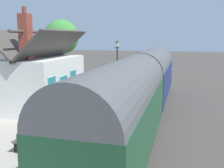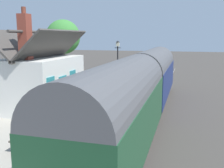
{
  "view_description": "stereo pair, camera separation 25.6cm",
  "coord_description": "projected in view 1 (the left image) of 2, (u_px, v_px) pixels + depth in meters",
  "views": [
    {
      "loc": [
        -18.64,
        -3.36,
        5.31
      ],
      "look_at": [
        -0.67,
        1.5,
        1.98
      ],
      "focal_mm": 42.74,
      "sensor_mm": 36.0,
      "label": 1
    },
    {
      "loc": [
        -18.57,
        -3.61,
        5.31
      ],
      "look_at": [
        -0.67,
        1.5,
        1.98
      ],
      "focal_mm": 42.74,
      "sensor_mm": 36.0,
      "label": 2
    }
  ],
  "objects": [
    {
      "name": "planter_edge_far",
      "position": [
        77.0,
        80.0,
        24.06
      ],
      "size": [
        0.51,
        0.51,
        0.81
      ],
      "color": "gray",
      "rests_on": "platform"
    },
    {
      "name": "platform",
      "position": [
        86.0,
        100.0,
        20.39
      ],
      "size": [
        32.0,
        5.5,
        0.98
      ],
      "primitive_type": "cube",
      "color": "#A39B8C",
      "rests_on": "ground"
    },
    {
      "name": "rail_far",
      "position": [
        137.0,
        109.0,
        19.45
      ],
      "size": [
        52.0,
        0.08,
        0.14
      ],
      "primitive_type": "cube",
      "color": "gray",
      "rests_on": "ground"
    },
    {
      "name": "planter_corner_building",
      "position": [
        102.0,
        80.0,
        25.4
      ],
      "size": [
        0.94,
        0.32,
        0.55
      ],
      "color": "black",
      "rests_on": "platform"
    },
    {
      "name": "ground_plane",
      "position": [
        134.0,
        110.0,
        19.51
      ],
      "size": [
        160.0,
        160.0,
        0.0
      ],
      "primitive_type": "plane",
      "color": "#423D38"
    },
    {
      "name": "train",
      "position": [
        142.0,
        87.0,
        16.55
      ],
      "size": [
        21.96,
        2.73,
        4.32
      ],
      "color": "black",
      "rests_on": "ground"
    },
    {
      "name": "station_sign_board",
      "position": [
        131.0,
        66.0,
        28.34
      ],
      "size": [
        0.96,
        0.06,
        1.57
      ],
      "color": "black",
      "rests_on": "platform"
    },
    {
      "name": "bench_near_building",
      "position": [
        115.0,
        81.0,
        23.61
      ],
      "size": [
        1.41,
        0.48,
        0.88
      ],
      "color": "brown",
      "rests_on": "platform"
    },
    {
      "name": "rail_near",
      "position": [
        156.0,
        111.0,
        19.08
      ],
      "size": [
        52.0,
        0.08,
        0.14
      ],
      "primitive_type": "cube",
      "color": "gray",
      "rests_on": "ground"
    },
    {
      "name": "bench_platform_end",
      "position": [
        121.0,
        76.0,
        26.39
      ],
      "size": [
        1.4,
        0.43,
        0.88
      ],
      "color": "brown",
      "rests_on": "platform"
    },
    {
      "name": "lamp_post_platform",
      "position": [
        117.0,
        56.0,
        21.44
      ],
      "size": [
        0.32,
        0.5,
        4.01
      ],
      "color": "black",
      "rests_on": "platform"
    },
    {
      "name": "planter_by_door",
      "position": [
        125.0,
        80.0,
        24.04
      ],
      "size": [
        0.51,
        0.51,
        0.78
      ],
      "color": "teal",
      "rests_on": "platform"
    },
    {
      "name": "station_building",
      "position": [
        42.0,
        80.0,
        16.24
      ],
      "size": [
        5.91,
        3.57,
        5.89
      ],
      "color": "white",
      "rests_on": "platform"
    },
    {
      "name": "tree_mid_background",
      "position": [
        61.0,
        37.0,
        31.79
      ],
      "size": [
        3.79,
        4.12,
        7.3
      ],
      "color": "#4C3828",
      "rests_on": "ground"
    },
    {
      "name": "bench_by_lamp",
      "position": [
        28.0,
        136.0,
        10.49
      ],
      "size": [
        1.41,
        0.46,
        0.88
      ],
      "color": "brown",
      "rests_on": "platform"
    },
    {
      "name": "platform_edge_coping",
      "position": [
        119.0,
        96.0,
        19.64
      ],
      "size": [
        32.0,
        0.36,
        0.02
      ],
      "primitive_type": "cube",
      "color": "beige",
      "rests_on": "platform"
    }
  ]
}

